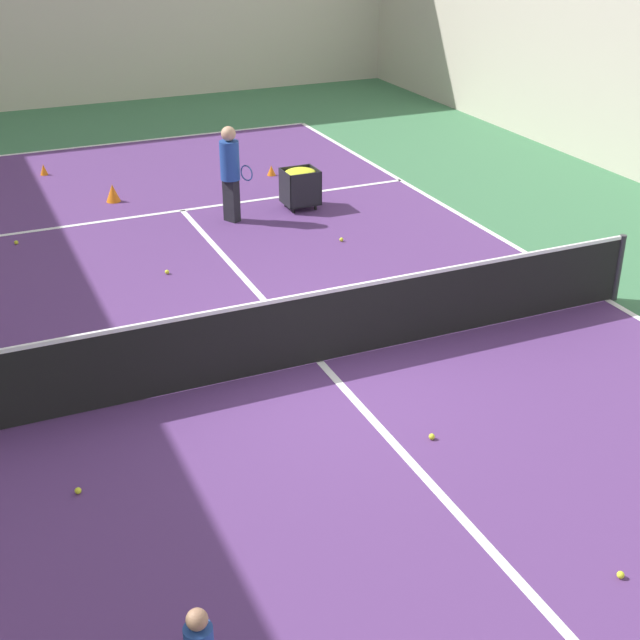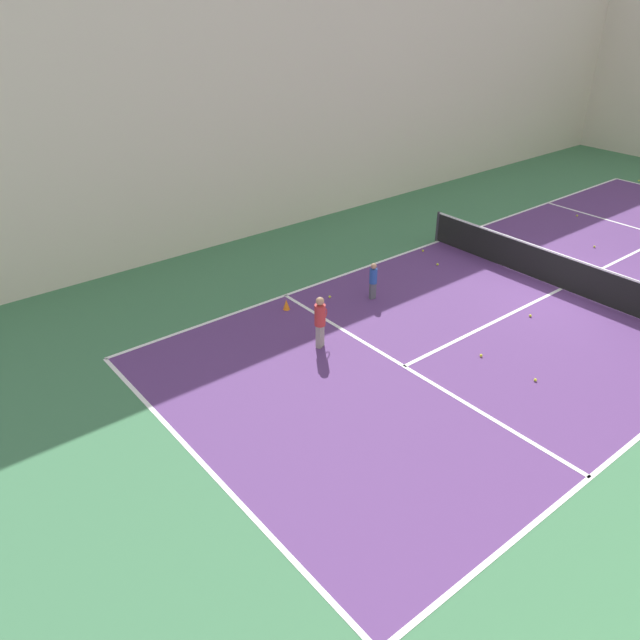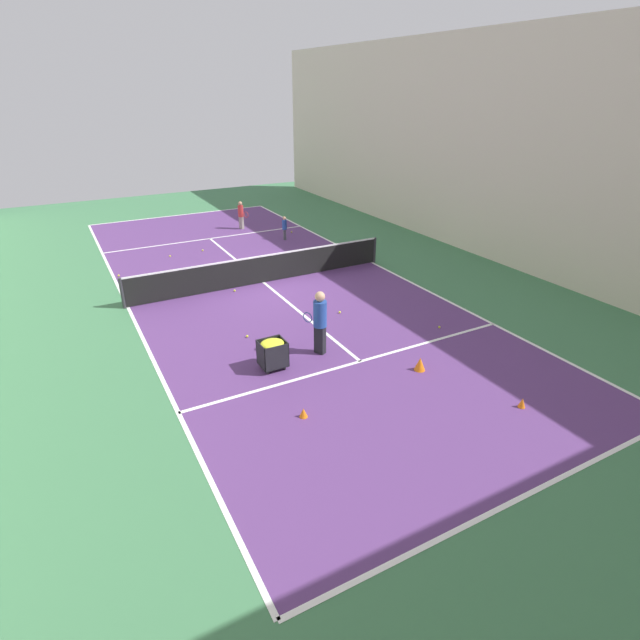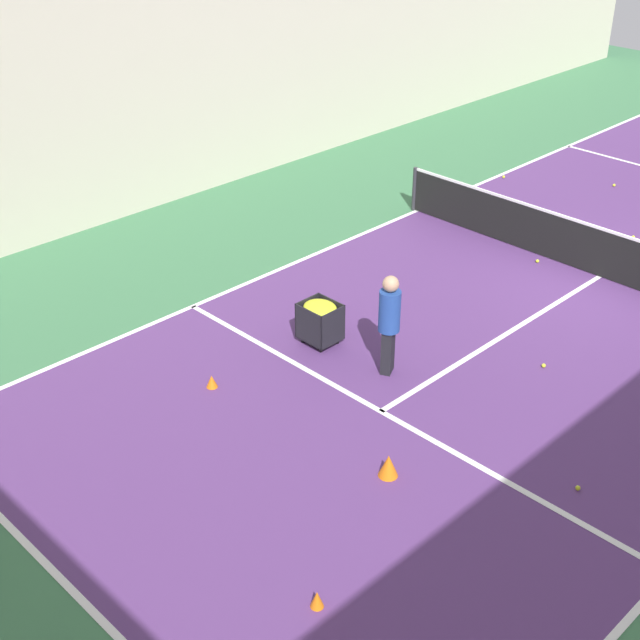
# 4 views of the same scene
# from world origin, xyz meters

# --- Properties ---
(ground_plane) EXTENTS (35.73, 35.73, 0.00)m
(ground_plane) POSITION_xyz_m (0.00, 0.00, 0.00)
(ground_plane) COLOR #3D754C
(court_playing_area) EXTENTS (9.19, 23.03, 0.00)m
(court_playing_area) POSITION_xyz_m (0.00, 0.00, 0.00)
(court_playing_area) COLOR #563370
(court_playing_area) RESTS_ON ground
(line_baseline_far) EXTENTS (9.19, 0.10, 0.00)m
(line_baseline_far) POSITION_xyz_m (0.00, 11.51, 0.01)
(line_baseline_far) COLOR white
(line_baseline_far) RESTS_ON ground
(line_sideline_right) EXTENTS (0.10, 23.03, 0.00)m
(line_sideline_right) POSITION_xyz_m (4.59, 0.00, 0.01)
(line_sideline_right) COLOR white
(line_sideline_right) RESTS_ON ground
(line_service_far) EXTENTS (9.19, 0.10, 0.00)m
(line_service_far) POSITION_xyz_m (0.00, 6.33, 0.01)
(line_service_far) COLOR white
(line_service_far) RESTS_ON ground
(line_centre_service) EXTENTS (0.10, 12.66, 0.00)m
(line_centre_service) POSITION_xyz_m (0.00, 0.00, 0.01)
(line_centre_service) COLOR white
(line_centre_service) RESTS_ON ground
(tennis_net) EXTENTS (9.49, 0.10, 1.00)m
(tennis_net) POSITION_xyz_m (0.00, 0.00, 0.52)
(tennis_net) COLOR #2D2D33
(tennis_net) RESTS_ON ground
(coach_at_net) EXTENTS (0.51, 0.65, 1.71)m
(coach_at_net) POSITION_xyz_m (0.68, 5.43, 0.98)
(coach_at_net) COLOR black
(coach_at_net) RESTS_ON ground
(ball_cart) EXTENTS (0.63, 0.56, 0.76)m
(ball_cart) POSITION_xyz_m (2.06, 5.58, 0.54)
(ball_cart) COLOR black
(ball_cart) RESTS_ON ground
(training_cone_1) EXTENTS (0.18, 0.18, 0.21)m
(training_cone_1) POSITION_xyz_m (2.30, 7.72, 0.11)
(training_cone_1) COLOR orange
(training_cone_1) RESTS_ON ground
(training_cone_2) EXTENTS (0.28, 0.28, 0.34)m
(training_cone_2) POSITION_xyz_m (-1.05, 7.37, 0.17)
(training_cone_2) COLOR orange
(training_cone_2) RESTS_ON ground
(training_cone_3) EXTENTS (0.16, 0.16, 0.23)m
(training_cone_3) POSITION_xyz_m (-2.01, 9.66, 0.12)
(training_cone_3) COLOR orange
(training_cone_3) RESTS_ON ground
(tennis_ball_2) EXTENTS (0.07, 0.07, 0.07)m
(tennis_ball_2) POSITION_xyz_m (4.41, -3.10, 0.04)
(tennis_ball_2) COLOR yellow
(tennis_ball_2) RESTS_ON ground
(tennis_ball_4) EXTENTS (0.07, 0.07, 0.07)m
(tennis_ball_4) POSITION_xyz_m (-1.04, 3.55, 0.04)
(tennis_ball_4) COLOR yellow
(tennis_ball_4) RESTS_ON ground
(tennis_ball_6) EXTENTS (0.07, 0.07, 0.07)m
(tennis_ball_6) POSITION_xyz_m (0.42, -2.09, 0.04)
(tennis_ball_6) COLOR yellow
(tennis_ball_6) RESTS_ON ground
(tennis_ball_7) EXTENTS (0.07, 0.07, 0.07)m
(tennis_ball_7) POSITION_xyz_m (-3.03, 5.80, 0.04)
(tennis_ball_7) COLOR yellow
(tennis_ball_7) RESTS_ON ground
(tennis_ball_8) EXTENTS (0.07, 0.07, 0.07)m
(tennis_ball_8) POSITION_xyz_m (2.03, 3.71, 0.04)
(tennis_ball_8) COLOR yellow
(tennis_ball_8) RESTS_ON ground
(tennis_ball_9) EXTENTS (0.07, 0.07, 0.07)m
(tennis_ball_9) POSITION_xyz_m (1.19, 0.33, 0.04)
(tennis_ball_9) COLOR yellow
(tennis_ball_9) RESTS_ON ground
(tennis_ball_10) EXTENTS (0.07, 0.07, 0.07)m
(tennis_ball_10) POSITION_xyz_m (2.22, -4.52, 0.04)
(tennis_ball_10) COLOR yellow
(tennis_ball_10) RESTS_ON ground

